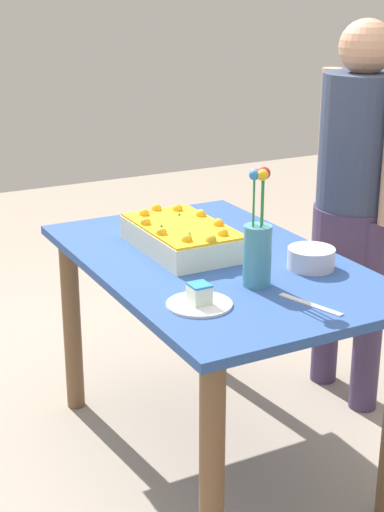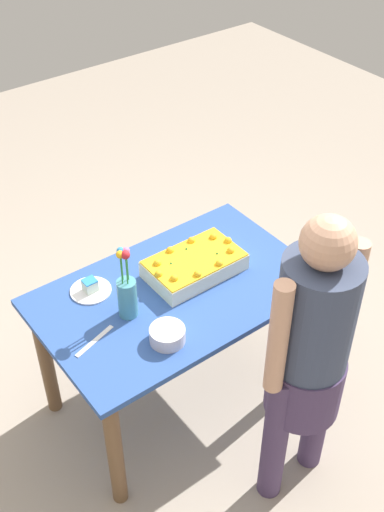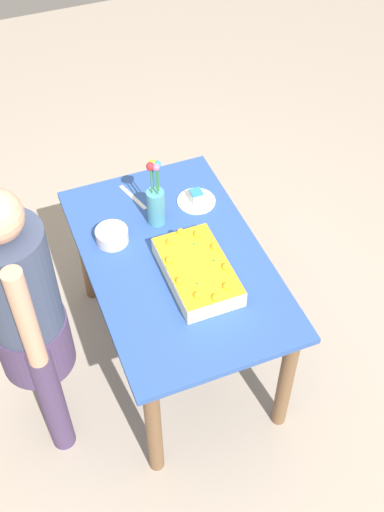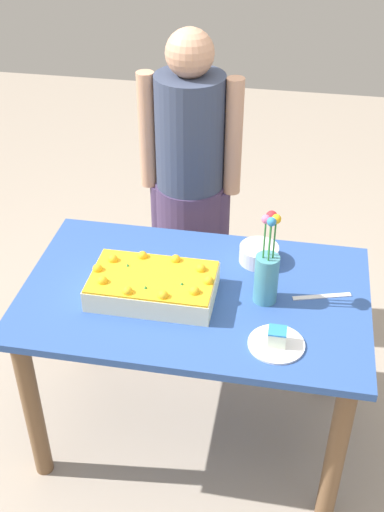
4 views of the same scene
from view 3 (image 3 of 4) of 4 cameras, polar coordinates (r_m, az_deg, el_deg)
ground_plane at (r=3.49m, az=-1.24°, el=-8.44°), size 8.00×8.00×0.00m
dining_table at (r=3.00m, az=-1.43°, el=-1.92°), size 1.26×0.79×0.75m
sheet_cake at (r=2.79m, az=0.49°, el=-1.31°), size 0.45×0.27×0.11m
serving_plate_with_slice at (r=3.15m, az=0.39°, el=5.08°), size 0.19×0.19×0.07m
cake_knife at (r=3.20m, az=-5.27°, el=5.23°), size 0.21×0.08×0.00m
flower_vase at (r=2.99m, az=-3.22°, el=4.75°), size 0.09×0.09×0.36m
fruit_bowl at (r=2.97m, az=-7.12°, el=1.80°), size 0.15×0.15×0.07m
person_standing at (r=2.65m, az=-14.60°, el=-4.90°), size 0.45×0.31×1.49m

